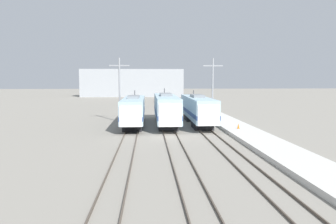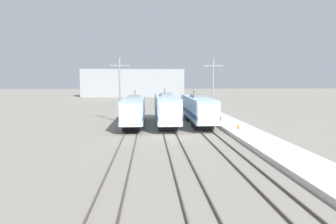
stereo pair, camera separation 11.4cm
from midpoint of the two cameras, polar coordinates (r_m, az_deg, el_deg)
name	(u,v)px [view 1 (the left image)]	position (r m, az deg, el deg)	size (l,w,h in m)	color
ground_plane	(170,135)	(36.90, 0.30, -4.04)	(400.00, 400.00, 0.00)	gray
rail_pair_far_left	(131,135)	(36.86, -6.59, -3.97)	(1.51, 120.00, 0.15)	#4C4238
rail_pair_center	(170,134)	(36.88, 0.30, -3.92)	(1.51, 120.00, 0.15)	#4C4238
rail_pair_far_right	(209,134)	(37.43, 7.08, -3.83)	(1.51, 120.00, 0.15)	#4C4238
locomotive_far_left	(134,110)	(44.30, -6.08, 0.29)	(2.79, 16.65, 4.66)	#232326
locomotive_center	(166,109)	(44.93, -0.41, 0.56)	(2.89, 18.18, 4.92)	#232326
locomotive_far_right	(198,109)	(45.58, 5.14, 0.49)	(2.80, 17.70, 4.64)	#232326
catenary_tower_left	(120,87)	(48.77, -8.50, 4.28)	(2.97, 0.25, 9.42)	gray
catenary_tower_right	(213,87)	(49.52, 7.71, 4.31)	(2.97, 0.25, 9.42)	gray
platform	(246,132)	(38.40, 13.28, -3.49)	(4.00, 120.00, 0.42)	beige
traffic_cone	(238,126)	(39.71, 12.07, -2.40)	(0.29, 0.29, 0.64)	orange
depot_building	(132,83)	(124.78, -6.23, 5.05)	(37.94, 8.65, 10.21)	#9EA3A8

